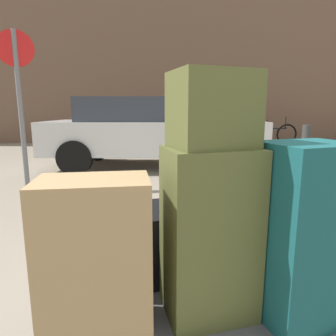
{
  "coord_description": "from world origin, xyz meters",
  "views": [
    {
      "loc": [
        -0.23,
        -1.25,
        1.17
      ],
      "look_at": [
        0.0,
        1.2,
        0.69
      ],
      "focal_mm": 31.7,
      "sensor_mm": 36.0,
      "label": 1
    }
  ],
  "objects": [
    {
      "name": "bollard_kerb_mid",
      "position": [
        3.85,
        7.89,
        0.36
      ],
      "size": [
        0.27,
        0.27,
        0.71
      ],
      "primitive_type": "cylinder",
      "color": "#383838",
      "rests_on": "ground_plane"
    },
    {
      "name": "suitcase_olive_front_right",
      "position": [
        0.04,
        -0.15,
        0.68
      ],
      "size": [
        0.39,
        0.32,
        0.69
      ],
      "primitive_type": "cube",
      "rotation": [
        0.0,
        0.0,
        0.16
      ],
      "color": "#4C5128",
      "rests_on": "luggage_cart"
    },
    {
      "name": "bollard_kerb_near",
      "position": [
        2.42,
        7.89,
        0.36
      ],
      "size": [
        0.27,
        0.27,
        0.71
      ],
      "primitive_type": "cylinder",
      "color": "#383838",
      "rests_on": "ground_plane"
    },
    {
      "name": "no_parking_sign",
      "position": [
        -1.93,
        3.27,
        1.41
      ],
      "size": [
        0.49,
        0.15,
        2.26
      ],
      "color": "slate",
      "rests_on": "ground_plane"
    },
    {
      "name": "parked_car",
      "position": [
        0.01,
        4.96,
        0.76
      ],
      "size": [
        4.45,
        2.25,
        1.42
      ],
      "color": "silver",
      "rests_on": "ground_plane"
    },
    {
      "name": "bicycle_leaning",
      "position": [
        4.34,
        8.65,
        0.37
      ],
      "size": [
        1.76,
        0.11,
        0.96
      ],
      "color": "black",
      "rests_on": "ground_plane"
    },
    {
      "name": "building_facade_brick",
      "position": [
        2.0,
        10.64,
        4.5
      ],
      "size": [
        24.0,
        1.2,
        8.99
      ],
      "primitive_type": "cube",
      "color": "brown",
      "rests_on": "ground_plane"
    },
    {
      "name": "duffel_bag_olive_topmost_pile",
      "position": [
        0.04,
        -0.15,
        1.17
      ],
      "size": [
        0.34,
        0.3,
        0.28
      ],
      "primitive_type": "cube",
      "rotation": [
        0.0,
        0.0,
        0.24
      ],
      "color": "#4C5128",
      "rests_on": "suitcase_olive_front_right"
    },
    {
      "name": "suitcase_tan_rear_right",
      "position": [
        -0.4,
        -0.24,
        0.64
      ],
      "size": [
        0.4,
        0.27,
        0.6
      ],
      "primitive_type": "cube",
      "rotation": [
        0.0,
        0.0,
        0.05
      ],
      "color": "#9E7F56",
      "rests_on": "luggage_cart"
    },
    {
      "name": "luggage_cart",
      "position": [
        0.0,
        0.0,
        0.27
      ],
      "size": [
        1.24,
        0.76,
        0.34
      ],
      "color": "#4C4C51",
      "rests_on": "ground_plane"
    },
    {
      "name": "suitcase_teal_front_left",
      "position": [
        0.4,
        -0.21,
        0.7
      ],
      "size": [
        0.39,
        0.35,
        0.71
      ],
      "primitive_type": "cube",
      "rotation": [
        0.0,
        0.0,
        0.23
      ],
      "color": "#144C51",
      "rests_on": "luggage_cart"
    },
    {
      "name": "duffel_bag_black_rear_left",
      "position": [
        -0.14,
        0.17,
        0.51
      ],
      "size": [
        0.69,
        0.44,
        0.35
      ],
      "primitive_type": "cube",
      "rotation": [
        0.0,
        0.0,
        0.18
      ],
      "color": "black",
      "rests_on": "luggage_cart"
    },
    {
      "name": "bollard_kerb_far",
      "position": [
        5.13,
        7.89,
        0.36
      ],
      "size": [
        0.27,
        0.27,
        0.71
      ],
      "primitive_type": "cylinder",
      "color": "#383838",
      "rests_on": "ground_plane"
    }
  ]
}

